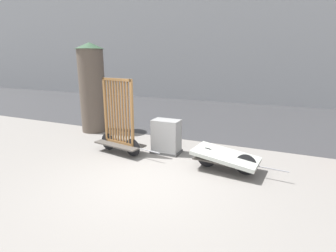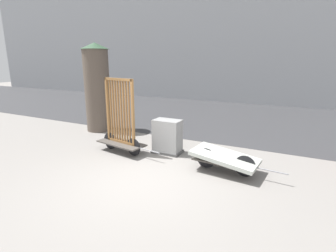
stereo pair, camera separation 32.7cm
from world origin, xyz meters
TOP-DOWN VIEW (x-y plane):
  - ground_plane at (0.00, 0.00)m, footprint 60.00×60.00m
  - road_strip at (0.00, 7.88)m, footprint 56.00×8.89m
  - bike_cart_with_bedframe at (-1.59, 1.36)m, footprint 2.28×0.88m
  - bike_cart_with_mattress at (1.60, 1.36)m, footprint 2.32×1.05m
  - utility_cabinet at (-0.32, 1.94)m, footprint 0.87×0.55m
  - advertising_column at (-3.96, 3.08)m, footprint 1.08×1.08m

SIDE VIEW (x-z plane):
  - ground_plane at x=0.00m, z-range 0.00..0.00m
  - road_strip at x=0.00m, z-range 0.00..0.01m
  - bike_cart_with_mattress at x=1.60m, z-range 0.09..0.63m
  - utility_cabinet at x=-0.32m, z-range -0.04..0.98m
  - bike_cart_with_bedframe at x=-1.59m, z-range -0.36..1.87m
  - advertising_column at x=-3.96m, z-range 0.03..3.39m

